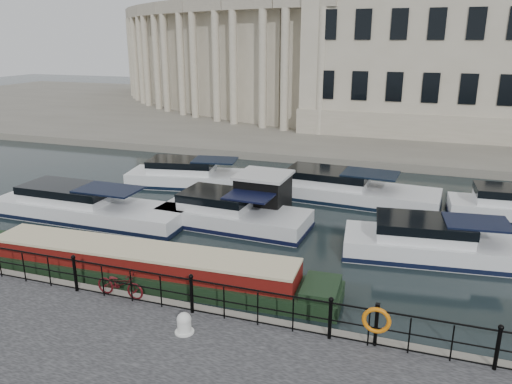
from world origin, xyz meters
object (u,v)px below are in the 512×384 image
Objects in this scene: bicycle at (120,284)px; narrowboat at (141,270)px; harbour_hut at (263,197)px; life_ring_post at (376,321)px; mooring_bollard at (184,323)px.

narrowboat is (-0.59, 2.11, -0.61)m from bicycle.
harbour_hut is at bearing 72.35° from narrowboat.
life_ring_post is at bearing -17.41° from narrowboat.
harbour_hut is at bearing 96.67° from mooring_bollard.
mooring_bollard is 0.18× the size of harbour_hut.
bicycle is at bearing -96.62° from harbour_hut.
bicycle is 2.96m from mooring_bollard.
life_ring_post is (7.66, -0.14, 0.33)m from bicycle.
mooring_bollard is 4.67m from narrowboat.
mooring_bollard is at bearing -168.54° from life_ring_post.
harbour_hut reaches higher than narrowboat.
life_ring_post is 0.09× the size of narrowboat.
harbour_hut is (2.07, 7.50, 0.59)m from narrowboat.
narrowboat is 4.21× the size of harbour_hut.
narrowboat is (-8.26, 2.24, -0.94)m from life_ring_post.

